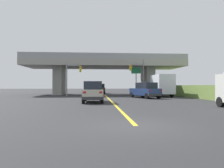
# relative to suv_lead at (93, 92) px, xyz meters

# --- Properties ---
(ground) EXTENTS (160.00, 160.00, 0.00)m
(ground) POSITION_rel_suv_lead_xyz_m (1.86, 18.79, -1.01)
(ground) COLOR #2B2B2D
(overpass_bridge) EXTENTS (28.51, 8.81, 7.11)m
(overpass_bridge) POSITION_rel_suv_lead_xyz_m (1.86, 18.79, 3.98)
(overpass_bridge) COLOR gray
(overpass_bridge) RESTS_ON ground
(lane_divider_stripe) EXTENTS (0.20, 27.94, 0.01)m
(lane_divider_stripe) POSITION_rel_suv_lead_xyz_m (1.86, 1.71, -1.01)
(lane_divider_stripe) COLOR yellow
(lane_divider_stripe) RESTS_ON ground
(suv_lead) EXTENTS (1.93, 4.61, 2.02)m
(suv_lead) POSITION_rel_suv_lead_xyz_m (0.00, 0.00, 0.00)
(suv_lead) COLOR #B7B29E
(suv_lead) RESTS_ON ground
(suv_crossing) EXTENTS (3.45, 5.21, 2.02)m
(suv_crossing) POSITION_rel_suv_lead_xyz_m (6.72, 6.49, 0.00)
(suv_crossing) COLOR navy
(suv_crossing) RESTS_ON ground
(box_truck) EXTENTS (2.33, 6.63, 3.20)m
(box_truck) POSITION_rel_suv_lead_xyz_m (9.94, 10.14, 0.65)
(box_truck) COLOR navy
(box_truck) RESTS_ON ground
(sedan_oncoming) EXTENTS (1.90, 4.62, 2.02)m
(sedan_oncoming) POSITION_rel_suv_lead_xyz_m (1.23, 23.14, -0.00)
(sedan_oncoming) COLOR #2D4C33
(sedan_oncoming) RESTS_ON ground
(traffic_signal_nearside) EXTENTS (2.34, 0.36, 5.84)m
(traffic_signal_nearside) POSITION_rel_suv_lead_xyz_m (7.21, 12.82, 2.57)
(traffic_signal_nearside) COLOR #56595E
(traffic_signal_nearside) RESTS_ON ground
(traffic_signal_farside) EXTENTS (2.34, 0.36, 5.50)m
(traffic_signal_farside) POSITION_rel_suv_lead_xyz_m (-3.45, 12.26, 2.38)
(traffic_signal_farside) COLOR slate
(traffic_signal_farside) RESTS_ON ground
(highway_sign) EXTENTS (1.75, 0.17, 4.99)m
(highway_sign) POSITION_rel_suv_lead_xyz_m (7.33, 15.80, 2.71)
(highway_sign) COLOR #56595E
(highway_sign) RESTS_ON ground
(semi_truck_distant) EXTENTS (2.33, 7.24, 2.93)m
(semi_truck_distant) POSITION_rel_suv_lead_xyz_m (-0.12, 45.62, 0.55)
(semi_truck_distant) COLOR red
(semi_truck_distant) RESTS_ON ground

